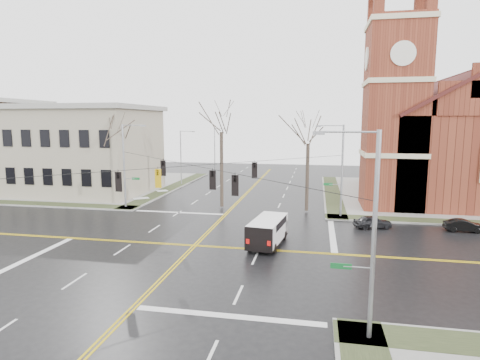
% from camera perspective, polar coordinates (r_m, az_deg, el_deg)
% --- Properties ---
extents(ground, '(120.00, 120.00, 0.00)m').
position_cam_1_polar(ground, '(31.42, -6.45, -9.25)').
color(ground, black).
rests_on(ground, ground).
extents(sidewalks, '(80.00, 80.00, 0.17)m').
position_cam_1_polar(sidewalks, '(31.40, -6.45, -9.12)').
color(sidewalks, gray).
rests_on(sidewalks, ground).
extents(road_markings, '(100.00, 100.00, 0.01)m').
position_cam_1_polar(road_markings, '(31.42, -6.45, -9.24)').
color(road_markings, gold).
rests_on(road_markings, ground).
extents(church, '(24.28, 27.48, 27.50)m').
position_cam_1_polar(church, '(55.61, 27.51, 6.36)').
color(church, maroon).
rests_on(church, ground).
extents(civic_building_a, '(18.00, 14.00, 11.00)m').
position_cam_1_polar(civic_building_a, '(57.77, -21.68, 3.84)').
color(civic_building_a, gray).
rests_on(civic_building_a, ground).
extents(signal_pole_ne, '(2.75, 0.22, 9.00)m').
position_cam_1_polar(signal_pole_ne, '(40.37, 14.07, 1.68)').
color(signal_pole_ne, gray).
rests_on(signal_pole_ne, ground).
extents(signal_pole_nw, '(2.75, 0.22, 9.00)m').
position_cam_1_polar(signal_pole_nw, '(45.17, -15.97, 2.29)').
color(signal_pole_nw, gray).
rests_on(signal_pole_nw, ground).
extents(signal_pole_se, '(2.75, 0.22, 9.00)m').
position_cam_1_polar(signal_pole_se, '(17.79, 17.99, -6.83)').
color(signal_pole_se, gray).
rests_on(signal_pole_se, ground).
extents(span_wires, '(23.02, 23.02, 0.03)m').
position_cam_1_polar(span_wires, '(30.13, -6.64, 2.06)').
color(span_wires, black).
rests_on(span_wires, ground).
extents(traffic_signals, '(8.21, 8.26, 1.30)m').
position_cam_1_polar(traffic_signals, '(29.60, -7.00, 0.48)').
color(traffic_signals, black).
rests_on(traffic_signals, ground).
extents(streetlight_north_a, '(2.30, 0.20, 8.00)m').
position_cam_1_polar(streetlight_north_a, '(60.10, -8.28, 3.51)').
color(streetlight_north_a, gray).
rests_on(streetlight_north_a, ground).
extents(streetlight_north_b, '(2.30, 0.20, 8.00)m').
position_cam_1_polar(streetlight_north_b, '(79.21, -3.52, 4.74)').
color(streetlight_north_b, gray).
rests_on(streetlight_north_b, ground).
extents(cargo_van, '(2.77, 5.60, 2.04)m').
position_cam_1_polar(cargo_van, '(31.31, 4.08, -6.97)').
color(cargo_van, white).
rests_on(cargo_van, ground).
extents(parked_car_a, '(3.56, 2.18, 1.13)m').
position_cam_1_polar(parked_car_a, '(37.90, 18.35, -5.67)').
color(parked_car_a, black).
rests_on(parked_car_a, ground).
extents(parked_car_b, '(3.24, 1.14, 1.07)m').
position_cam_1_polar(parked_car_b, '(39.92, 29.27, -5.67)').
color(parked_car_b, black).
rests_on(parked_car_b, ground).
extents(tree_nw_far, '(4.00, 4.00, 10.35)m').
position_cam_1_polar(tree_nw_far, '(47.74, -17.16, 5.63)').
color(tree_nw_far, '#342821').
rests_on(tree_nw_far, ground).
extents(tree_nw_near, '(4.00, 4.00, 12.27)m').
position_cam_1_polar(tree_nw_near, '(43.36, -2.67, 7.56)').
color(tree_nw_near, '#342821').
rests_on(tree_nw_near, ground).
extents(tree_ne, '(4.00, 4.00, 10.55)m').
position_cam_1_polar(tree_ne, '(41.95, 9.67, 5.76)').
color(tree_ne, '#342821').
rests_on(tree_ne, ground).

